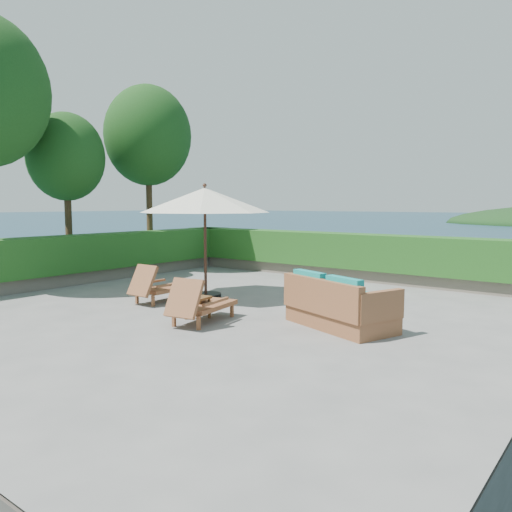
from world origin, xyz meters
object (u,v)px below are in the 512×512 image
Objects in this scene: lounge_left at (160,286)px; lounge_right at (200,304)px; patio_umbrella at (205,201)px; wicker_loveseat at (338,307)px; side_table at (197,301)px.

lounge_left is 2.31m from lounge_right.
patio_umbrella is 2.12× the size of lounge_left.
patio_umbrella is at bearing -169.30° from wicker_loveseat.
lounge_left reaches higher than side_table.
patio_umbrella reaches higher than side_table.
side_table is at bearing 131.00° from lounge_right.
side_table is at bearing -20.14° from lounge_left.
lounge_left is at bearing -116.65° from patio_umbrella.
lounge_right is 0.37m from side_table.
patio_umbrella is 1.45× the size of wicker_loveseat.
lounge_left is at bearing 160.32° from side_table.
lounge_right is 3.51× the size of side_table.
lounge_left is 3.31× the size of side_table.
lounge_left is 1.96m from side_table.
lounge_right is (1.63, -1.88, -1.90)m from patio_umbrella.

